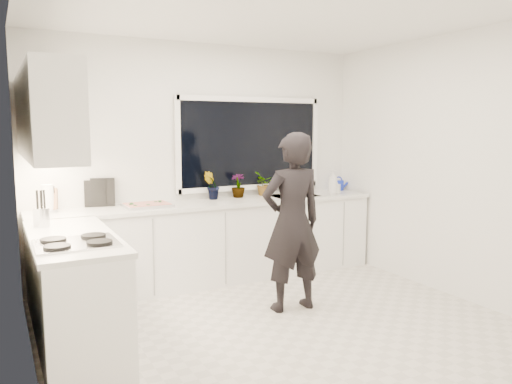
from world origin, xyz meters
TOP-DOWN VIEW (x-y plane):
  - floor at (0.00, 0.00)m, footprint 4.00×3.50m
  - wall_back at (0.00, 1.76)m, footprint 4.00×0.02m
  - wall_left at (-2.01, 0.00)m, footprint 0.02×3.50m
  - wall_right at (2.01, 0.00)m, footprint 0.02×3.50m
  - ceiling at (0.00, 0.00)m, footprint 4.00×3.50m
  - window at (0.60, 1.73)m, footprint 1.80×0.02m
  - base_cabinets_back at (0.00, 1.45)m, footprint 3.92×0.58m
  - base_cabinets_left at (-1.67, 0.35)m, footprint 0.58×1.60m
  - countertop_back at (0.00, 1.44)m, footprint 3.94×0.62m
  - countertop_left at (-1.67, 0.35)m, footprint 0.62×1.60m
  - upper_cabinets at (-1.79, 0.70)m, footprint 0.34×2.10m
  - sink at (1.05, 1.45)m, footprint 0.58×0.42m
  - faucet at (1.05, 1.65)m, footprint 0.03×0.03m
  - stovetop at (-1.69, -0.00)m, footprint 0.56×0.48m
  - person at (0.30, 0.28)m, footprint 0.64×0.44m
  - pizza_tray at (-0.78, 1.42)m, footprint 0.49×0.36m
  - pizza at (-0.78, 1.42)m, footprint 0.44×0.32m
  - watering_can at (1.85, 1.61)m, footprint 0.19×0.19m
  - paper_towel_roll at (-1.73, 1.55)m, footprint 0.14×0.14m
  - knife_block at (-1.70, 1.59)m, footprint 0.15×0.13m
  - utensil_crock at (-1.85, 0.80)m, footprint 0.15×0.15m
  - picture_frame_large at (-1.25, 1.69)m, footprint 0.22×0.06m
  - picture_frame_small at (-1.18, 1.69)m, footprint 0.25×0.09m
  - herb_plants at (0.48, 1.61)m, footprint 0.96×0.34m
  - soap_bottles at (1.54, 1.30)m, footprint 0.18×0.13m

SIDE VIEW (x-z plane):
  - floor at x=0.00m, z-range -0.02..0.00m
  - base_cabinets_back at x=0.00m, z-range 0.00..0.88m
  - base_cabinets_left at x=-1.67m, z-range 0.00..0.88m
  - person at x=0.30m, z-range 0.00..1.71m
  - sink at x=1.05m, z-range 0.80..0.94m
  - countertop_back at x=0.00m, z-range 0.88..0.92m
  - countertop_left at x=-1.67m, z-range 0.88..0.92m
  - stovetop at x=-1.69m, z-range 0.92..0.95m
  - pizza_tray at x=-0.78m, z-range 0.92..0.95m
  - pizza at x=-0.78m, z-range 0.95..0.96m
  - watering_can at x=1.85m, z-range 0.92..1.05m
  - utensil_crock at x=-1.85m, z-range 0.92..1.08m
  - faucet at x=1.05m, z-range 0.92..1.14m
  - knife_block at x=-1.70m, z-range 0.92..1.14m
  - paper_towel_roll at x=-1.73m, z-range 0.92..1.18m
  - picture_frame_large at x=-1.25m, z-range 0.92..1.20m
  - soap_bottles at x=1.54m, z-range 0.91..1.22m
  - herb_plants at x=0.48m, z-range 0.91..1.23m
  - picture_frame_small at x=-1.18m, z-range 0.92..1.22m
  - wall_back at x=0.00m, z-range 0.00..2.70m
  - wall_left at x=-2.01m, z-range 0.00..2.70m
  - wall_right at x=2.01m, z-range 0.00..2.70m
  - window at x=0.60m, z-range 1.05..2.05m
  - upper_cabinets at x=-1.79m, z-range 1.50..2.20m
  - ceiling at x=0.00m, z-range 2.70..2.72m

